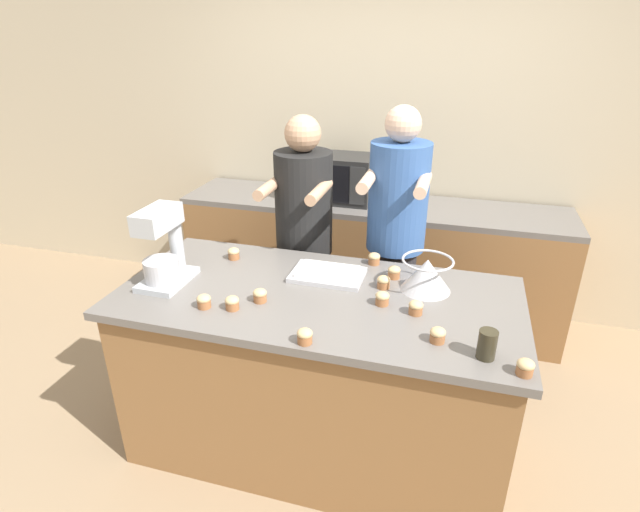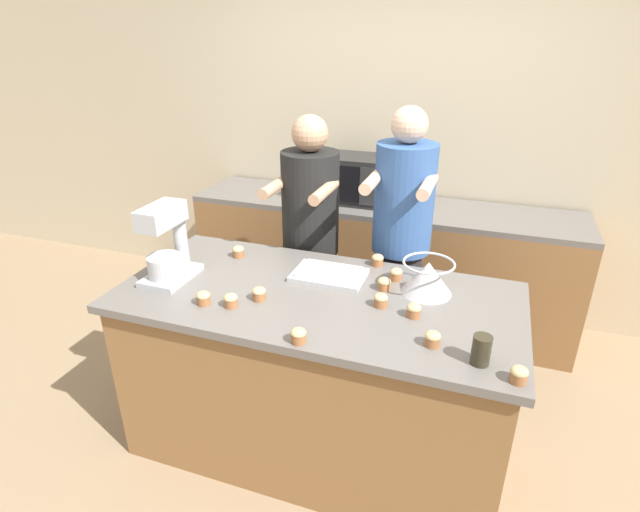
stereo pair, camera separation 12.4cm
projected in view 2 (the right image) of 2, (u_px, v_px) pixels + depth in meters
The scene contains 23 objects.
ground_plane at pixel (317, 439), 2.78m from camera, with size 16.00×16.00×0.00m, color #937A5B.
back_wall at pixel (396, 136), 3.73m from camera, with size 10.00×0.06×2.70m.
island_counter at pixel (317, 372), 2.58m from camera, with size 1.92×0.92×0.92m.
back_counter at pixel (379, 262), 3.80m from camera, with size 2.80×0.60×0.93m.
person_left at pixel (311, 245), 3.07m from camera, with size 0.35×0.51×1.65m.
person_right at pixel (400, 251), 2.89m from camera, with size 0.35×0.51×1.73m.
stand_mixer at pixel (167, 247), 2.47m from camera, with size 0.20×0.30×0.39m.
mixing_bowl at pixel (428, 277), 2.37m from camera, with size 0.25×0.25×0.16m.
baking_tray at pixel (328, 274), 2.55m from camera, with size 0.37×0.24×0.04m.
microwave_oven at pixel (348, 178), 3.61m from camera, with size 0.53×0.34×0.33m.
drinking_glass at pixel (481, 350), 1.87m from camera, with size 0.07×0.07×0.12m.
cupcake_0 at pixel (259, 294), 2.33m from camera, with size 0.06×0.06×0.06m.
cupcake_1 at pixel (414, 310), 2.19m from camera, with size 0.06×0.06×0.06m.
cupcake_2 at pixel (203, 298), 2.29m from camera, with size 0.06×0.06×0.06m.
cupcake_3 at pixel (238, 251), 2.77m from camera, with size 0.06×0.06×0.06m.
cupcake_4 at pixel (298, 335), 2.01m from camera, with size 0.06×0.06×0.06m.
cupcake_5 at pixel (381, 300), 2.27m from camera, with size 0.06×0.06×0.06m.
cupcake_6 at pixel (377, 260), 2.67m from camera, with size 0.06×0.06×0.06m.
cupcake_7 at pixel (433, 339), 1.99m from camera, with size 0.06×0.06×0.06m.
cupcake_8 at pixel (384, 284), 2.42m from camera, with size 0.06×0.06×0.06m.
cupcake_9 at pixel (519, 374), 1.78m from camera, with size 0.06×0.06×0.06m.
cupcake_10 at pixel (396, 274), 2.51m from camera, with size 0.06×0.06×0.06m.
cupcake_11 at pixel (231, 300), 2.27m from camera, with size 0.06×0.06×0.06m.
Camera 2 is at (0.71, -1.98, 2.08)m, focal length 28.00 mm.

